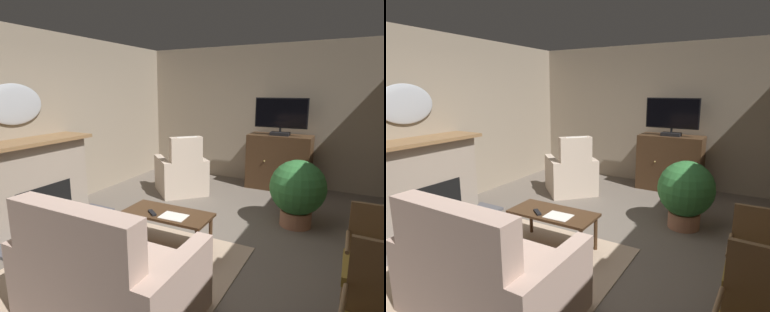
% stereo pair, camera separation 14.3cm
% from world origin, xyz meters
% --- Properties ---
extents(ground_plane, '(5.61, 7.22, 0.04)m').
position_xyz_m(ground_plane, '(0.00, 0.00, -0.02)').
color(ground_plane, '#665B51').
extents(wall_back, '(5.61, 0.10, 2.72)m').
position_xyz_m(wall_back, '(0.00, 3.36, 1.36)').
color(wall_back, gray).
rests_on(wall_back, ground_plane).
extents(wall_left, '(0.10, 7.22, 2.72)m').
position_xyz_m(wall_left, '(-2.56, 0.00, 1.36)').
color(wall_left, gray).
rests_on(wall_left, ground_plane).
extents(rug_central, '(2.23, 2.11, 0.01)m').
position_xyz_m(rug_central, '(-0.40, -0.55, 0.01)').
color(rug_central, tan).
rests_on(rug_central, ground_plane).
extents(fireplace, '(0.93, 1.71, 1.20)m').
position_xyz_m(fireplace, '(-2.23, -0.21, 0.57)').
color(fireplace, '#4C4C51').
rests_on(fireplace, ground_plane).
extents(wall_mirror_oval, '(0.06, 0.83, 0.56)m').
position_xyz_m(wall_mirror_oval, '(-2.48, -0.21, 1.67)').
color(wall_mirror_oval, '#B2B7BF').
extents(tv_cabinet, '(1.15, 0.57, 1.03)m').
position_xyz_m(tv_cabinet, '(0.41, 3.01, 0.49)').
color(tv_cabinet, black).
rests_on(tv_cabinet, ground_plane).
extents(television, '(0.95, 0.20, 0.69)m').
position_xyz_m(television, '(0.41, 2.96, 1.40)').
color(television, black).
rests_on(television, tv_cabinet).
extents(coffee_table, '(1.05, 0.48, 0.45)m').
position_xyz_m(coffee_table, '(-0.21, 0.05, 0.40)').
color(coffee_table, '#422B19').
rests_on(coffee_table, ground_plane).
extents(tv_remote, '(0.17, 0.14, 0.02)m').
position_xyz_m(tv_remote, '(-0.36, -0.07, 0.46)').
color(tv_remote, black).
rests_on(tv_remote, coffee_table).
extents(folded_newspaper, '(0.31, 0.23, 0.01)m').
position_xyz_m(folded_newspaper, '(-0.09, -0.03, 0.45)').
color(folded_newspaper, silver).
rests_on(folded_newspaper, coffee_table).
extents(sofa_floral, '(1.44, 0.92, 1.07)m').
position_xyz_m(sofa_floral, '(-0.05, -1.17, 0.35)').
color(sofa_floral, '#BC9E8E').
rests_on(sofa_floral, ground_plane).
extents(armchair_in_far_corner, '(1.17, 1.17, 1.09)m').
position_xyz_m(armchair_in_far_corner, '(-1.09, 1.92, 0.34)').
color(armchair_in_far_corner, '#C6B29E').
rests_on(armchair_in_far_corner, ground_plane).
extents(side_chair_far_end, '(0.44, 0.50, 0.94)m').
position_xyz_m(side_chair_far_end, '(1.87, -0.19, 0.51)').
color(side_chair_far_end, olive).
rests_on(side_chair_far_end, ground_plane).
extents(potted_plant_tall_palm_by_window, '(0.75, 0.75, 0.93)m').
position_xyz_m(potted_plant_tall_palm_by_window, '(1.02, 1.41, 0.52)').
color(potted_plant_tall_palm_by_window, '#99664C').
rests_on(potted_plant_tall_palm_by_window, ground_plane).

